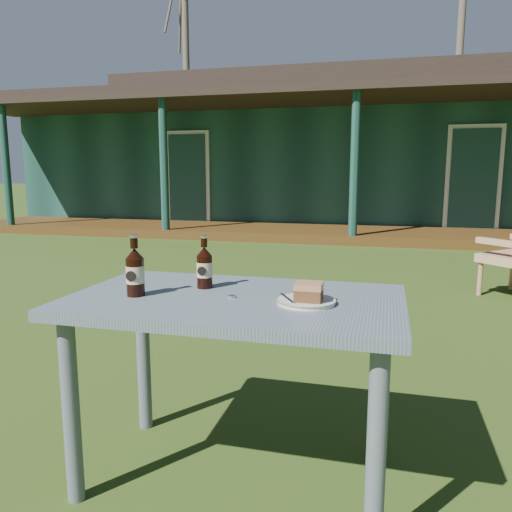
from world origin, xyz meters
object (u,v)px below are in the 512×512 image
(cola_bottle_near, at_px, (204,267))
(cola_bottle_far, at_px, (135,272))
(cake_slice, at_px, (309,291))
(plate, at_px, (306,301))
(cafe_table, at_px, (235,323))

(cola_bottle_near, distance_m, cola_bottle_far, 0.27)
(cola_bottle_far, bearing_deg, cola_bottle_near, 42.20)
(cola_bottle_far, bearing_deg, cake_slice, 3.48)
(plate, height_order, cake_slice, cake_slice)
(cake_slice, relative_size, cola_bottle_near, 0.45)
(cake_slice, bearing_deg, plate, 131.12)
(plate, distance_m, cola_bottle_near, 0.45)
(cafe_table, distance_m, plate, 0.29)
(plate, height_order, cola_bottle_near, cola_bottle_near)
(cafe_table, xyz_separation_m, cola_bottle_near, (-0.15, 0.10, 0.18))
(plate, distance_m, cake_slice, 0.04)
(cake_slice, bearing_deg, cola_bottle_near, 161.62)
(plate, bearing_deg, cola_bottle_near, 162.57)
(cafe_table, distance_m, cake_slice, 0.31)
(cake_slice, distance_m, cola_bottle_far, 0.63)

